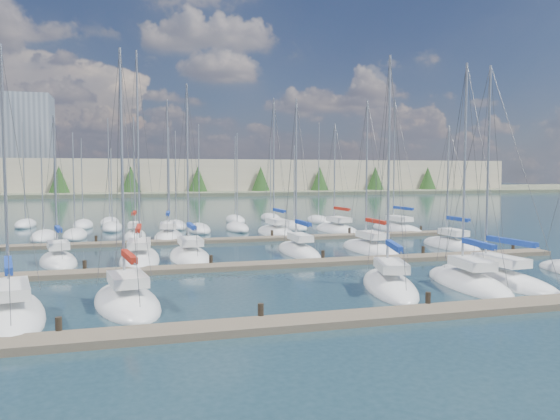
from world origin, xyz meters
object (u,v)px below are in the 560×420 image
object	(u,v)px
sailboat_b	(10,314)
sailboat_i	(140,259)
sailboat_k	(299,251)
sailboat_d	(389,285)
sailboat_o	(169,237)
sailboat_p	(276,232)
sailboat_f	(495,279)
sailboat_l	(370,249)
sailboat_n	(135,236)
sailboat_m	(451,246)
sailboat_h	(58,261)
sailboat_e	(468,283)
sailboat_r	(397,229)
sailboat_j	(190,256)
sailboat_q	(337,230)
sailboat_c	(127,302)

from	to	relation	value
sailboat_b	sailboat_i	bearing A→B (deg)	56.08
sailboat_i	sailboat_k	xyz separation A→B (m)	(12.12, 0.35, 0.00)
sailboat_d	sailboat_o	size ratio (longest dim) A/B	0.96
sailboat_i	sailboat_p	distance (m)	19.74
sailboat_f	sailboat_l	xyz separation A→B (m)	(-1.65, 13.44, -0.00)
sailboat_n	sailboat_m	world-z (taller)	sailboat_n
sailboat_h	sailboat_e	bearing A→B (deg)	-42.75
sailboat_r	sailboat_j	bearing A→B (deg)	-155.09
sailboat_q	sailboat_c	size ratio (longest dim) A/B	0.95
sailboat_d	sailboat_f	distance (m)	6.77
sailboat_e	sailboat_l	xyz separation A→B (m)	(0.49, 13.92, -0.01)
sailboat_f	sailboat_c	world-z (taller)	sailboat_f
sailboat_f	sailboat_l	world-z (taller)	sailboat_f
sailboat_h	sailboat_d	bearing A→B (deg)	-47.78
sailboat_b	sailboat_m	xyz separation A→B (m)	(31.52, 14.24, 0.01)
sailboat_o	sailboat_q	world-z (taller)	sailboat_o
sailboat_e	sailboat_m	distance (m)	16.03
sailboat_o	sailboat_h	world-z (taller)	sailboat_o
sailboat_e	sailboat_r	xyz separation A→B (m)	(10.17, 27.54, 0.00)
sailboat_i	sailboat_l	size ratio (longest dim) A/B	1.22
sailboat_o	sailboat_e	bearing A→B (deg)	-55.10
sailboat_i	sailboat_m	distance (m)	25.61
sailboat_d	sailboat_i	world-z (taller)	sailboat_i
sailboat_o	sailboat_l	xyz separation A→B (m)	(15.10, -12.68, -0.02)
sailboat_b	sailboat_l	bearing A→B (deg)	19.47
sailboat_i	sailboat_o	xyz separation A→B (m)	(3.01, 12.83, 0.00)
sailboat_j	sailboat_b	bearing A→B (deg)	-125.07
sailboat_k	sailboat_m	distance (m)	13.50
sailboat_k	sailboat_c	distance (m)	18.84
sailboat_k	sailboat_c	bearing A→B (deg)	-133.88
sailboat_d	sailboat_e	size ratio (longest dim) A/B	1.02
sailboat_q	sailboat_p	world-z (taller)	sailboat_p
sailboat_h	sailboat_q	bearing A→B (deg)	16.73
sailboat_m	sailboat_h	bearing A→B (deg)	179.52
sailboat_b	sailboat_p	distance (m)	34.39
sailboat_d	sailboat_m	distance (m)	18.42
sailboat_e	sailboat_k	size ratio (longest dim) A/B	1.03
sailboat_e	sailboat_p	xyz separation A→B (m)	(-3.62, 27.69, -0.00)
sailboat_n	sailboat_p	bearing A→B (deg)	3.82
sailboat_o	sailboat_l	world-z (taller)	sailboat_o
sailboat_d	sailboat_c	distance (m)	13.92
sailboat_o	sailboat_d	bearing A→B (deg)	-62.98
sailboat_l	sailboat_m	distance (m)	7.51
sailboat_m	sailboat_p	size ratio (longest dim) A/B	0.75
sailboat_q	sailboat_l	bearing A→B (deg)	-106.44
sailboat_e	sailboat_o	bearing A→B (deg)	125.72
sailboat_o	sailboat_i	bearing A→B (deg)	-97.08
sailboat_i	sailboat_e	xyz separation A→B (m)	(17.62, -13.78, -0.01)
sailboat_e	sailboat_l	world-z (taller)	sailboat_e
sailboat_o	sailboat_m	bearing A→B (deg)	-23.22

